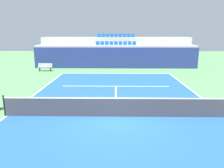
# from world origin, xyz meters

# --- Properties ---
(ground_plane) EXTENTS (80.00, 80.00, 0.00)m
(ground_plane) POSITION_xyz_m (0.00, 0.00, 0.00)
(ground_plane) COLOR #4C8C4C
(court_surface) EXTENTS (11.00, 24.00, 0.01)m
(court_surface) POSITION_xyz_m (0.00, 0.00, 0.01)
(court_surface) COLOR #1E4C99
(court_surface) RESTS_ON ground_plane
(baseline_far) EXTENTS (11.00, 0.10, 0.00)m
(baseline_far) POSITION_xyz_m (0.00, 11.95, 0.01)
(baseline_far) COLOR white
(baseline_far) RESTS_ON court_surface
(sideline_left) EXTENTS (0.10, 24.00, 0.00)m
(sideline_left) POSITION_xyz_m (-5.45, 0.00, 0.01)
(sideline_left) COLOR white
(sideline_left) RESTS_ON court_surface
(service_line_far) EXTENTS (8.26, 0.10, 0.00)m
(service_line_far) POSITION_xyz_m (0.00, 6.40, 0.01)
(service_line_far) COLOR white
(service_line_far) RESTS_ON court_surface
(centre_service_line) EXTENTS (0.10, 6.40, 0.00)m
(centre_service_line) POSITION_xyz_m (0.00, 3.20, 0.01)
(centre_service_line) COLOR white
(centre_service_line) RESTS_ON court_surface
(back_wall) EXTENTS (18.94, 0.30, 2.41)m
(back_wall) POSITION_xyz_m (0.00, 15.39, 1.20)
(back_wall) COLOR navy
(back_wall) RESTS_ON ground_plane
(stands_tier_lower) EXTENTS (18.94, 2.40, 2.62)m
(stands_tier_lower) POSITION_xyz_m (0.00, 16.74, 1.31)
(stands_tier_lower) COLOR #9E9E99
(stands_tier_lower) RESTS_ON ground_plane
(stands_tier_upper) EXTENTS (18.94, 2.40, 3.51)m
(stands_tier_upper) POSITION_xyz_m (0.00, 19.14, 1.75)
(stands_tier_upper) COLOR #9E9E99
(stands_tier_upper) RESTS_ON ground_plane
(seating_row_lower) EXTENTS (4.87, 0.44, 0.44)m
(seating_row_lower) POSITION_xyz_m (-0.00, 16.84, 2.74)
(seating_row_lower) COLOR #145193
(seating_row_lower) RESTS_ON stands_tier_lower
(seating_row_upper) EXTENTS (4.87, 0.44, 0.44)m
(seating_row_upper) POSITION_xyz_m (-0.00, 19.24, 3.63)
(seating_row_upper) COLOR #145193
(seating_row_upper) RESTS_ON stands_tier_upper
(tennis_net) EXTENTS (11.08, 0.08, 1.07)m
(tennis_net) POSITION_xyz_m (0.00, 0.00, 0.51)
(tennis_net) COLOR black
(tennis_net) RESTS_ON court_surface
(player_bench) EXTENTS (1.50, 0.40, 0.85)m
(player_bench) POSITION_xyz_m (-7.63, 13.25, 0.51)
(player_bench) COLOR #99999E
(player_bench) RESTS_ON ground_plane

